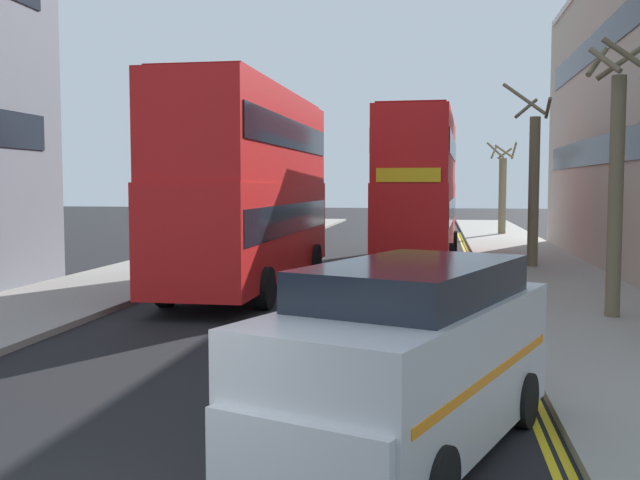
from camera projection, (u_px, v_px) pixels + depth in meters
name	position (u px, v px, depth m)	size (l,w,h in m)	color
sidewalk_right	(567.00, 292.00, 19.95)	(4.00, 80.00, 0.14)	gray
sidewalk_left	(116.00, 282.00, 22.00)	(4.00, 80.00, 0.14)	gray
kerb_line_outer	(493.00, 305.00, 18.32)	(0.10, 56.00, 0.01)	yellow
kerb_line_inner	(487.00, 304.00, 18.34)	(0.10, 56.00, 0.01)	yellow
double_decker_bus_away	(251.00, 183.00, 20.86)	(2.90, 10.84, 5.64)	red
double_decker_bus_oncoming	(420.00, 184.00, 28.03)	(3.12, 10.89, 5.64)	red
taxi_minivan	(405.00, 359.00, 8.11)	(3.47, 5.16, 2.12)	silver
street_tree_near	(533.00, 185.00, 25.63)	(1.65, 1.90, 6.36)	#6B6047
street_tree_mid	(617.00, 177.00, 15.71)	(1.43, 1.38, 6.10)	#6B6047
street_tree_far	(502.00, 192.00, 42.67)	(1.69, 1.69, 5.32)	#6B6047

